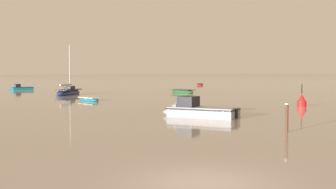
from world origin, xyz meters
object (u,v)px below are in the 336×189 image
object	(u,v)px
rowboat_moored_0	(89,99)
motorboat_moored_1	(192,112)
motorboat_moored_0	(19,89)
sailboat_moored_0	(68,92)
rowboat_moored_1	(182,91)
channel_buoy	(302,102)
mooring_post_left	(287,118)
rowboat_moored_3	(200,85)

from	to	relation	value
rowboat_moored_0	motorboat_moored_1	world-z (taller)	motorboat_moored_1
motorboat_moored_0	sailboat_moored_0	distance (m)	20.01
rowboat_moored_1	channel_buoy	size ratio (longest dim) A/B	2.12
sailboat_moored_0	mooring_post_left	world-z (taller)	sailboat_moored_0
motorboat_moored_1	channel_buoy	xyz separation A→B (m)	(14.50, 1.56, 0.12)
motorboat_moored_0	rowboat_moored_1	size ratio (longest dim) A/B	0.89
rowboat_moored_1	channel_buoy	bearing A→B (deg)	-17.53
sailboat_moored_0	channel_buoy	xyz separation A→B (m)	(10.98, -32.59, 0.13)
rowboat_moored_0	rowboat_moored_1	distance (m)	21.50
motorboat_moored_1	rowboat_moored_0	bearing A→B (deg)	-31.02
rowboat_moored_0	mooring_post_left	distance (m)	30.03
rowboat_moored_3	motorboat_moored_1	world-z (taller)	motorboat_moored_1
rowboat_moored_1	motorboat_moored_0	bearing A→B (deg)	-148.79
motorboat_moored_0	rowboat_moored_0	bearing A→B (deg)	88.45
sailboat_moored_0	channel_buoy	world-z (taller)	sailboat_moored_0
sailboat_moored_0	motorboat_moored_1	world-z (taller)	sailboat_moored_0
rowboat_moored_1	motorboat_moored_1	size ratio (longest dim) A/B	0.79
motorboat_moored_0	rowboat_moored_1	xyz separation A→B (m)	(18.53, -24.82, -0.04)
sailboat_moored_0	motorboat_moored_0	bearing A→B (deg)	49.58
rowboat_moored_0	sailboat_moored_0	size ratio (longest dim) A/B	0.48
sailboat_moored_0	rowboat_moored_1	bearing A→B (deg)	-61.32
rowboat_moored_3	mooring_post_left	size ratio (longest dim) A/B	2.11
rowboat_moored_3	channel_buoy	xyz separation A→B (m)	(-30.85, -54.87, 0.30)
motorboat_moored_0	channel_buoy	bearing A→B (deg)	103.84
rowboat_moored_1	rowboat_moored_3	size ratio (longest dim) A/B	1.27
sailboat_moored_0	channel_buoy	size ratio (longest dim) A/B	3.29
rowboat_moored_1	motorboat_moored_1	world-z (taller)	motorboat_moored_1
motorboat_moored_0	sailboat_moored_0	world-z (taller)	sailboat_moored_0
motorboat_moored_0	mooring_post_left	size ratio (longest dim) A/B	2.39
sailboat_moored_0	motorboat_moored_1	bearing A→B (deg)	-141.06
rowboat_moored_0	sailboat_moored_0	world-z (taller)	sailboat_moored_0
motorboat_moored_1	channel_buoy	size ratio (longest dim) A/B	2.68
rowboat_moored_1	rowboat_moored_3	xyz separation A→B (m)	(24.96, 27.16, -0.05)
rowboat_moored_3	sailboat_moored_0	world-z (taller)	sailboat_moored_0
mooring_post_left	motorboat_moored_0	bearing A→B (deg)	87.81
motorboat_moored_1	mooring_post_left	size ratio (longest dim) A/B	3.40
motorboat_moored_1	mooring_post_left	bearing A→B (deg)	147.65
channel_buoy	motorboat_moored_0	bearing A→B (deg)	103.53
motorboat_moored_0	rowboat_moored_3	bearing A→B (deg)	-176.61
sailboat_moored_0	motorboat_moored_1	distance (m)	34.33
rowboat_moored_0	mooring_post_left	world-z (taller)	mooring_post_left
motorboat_moored_0	channel_buoy	world-z (taller)	channel_buoy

